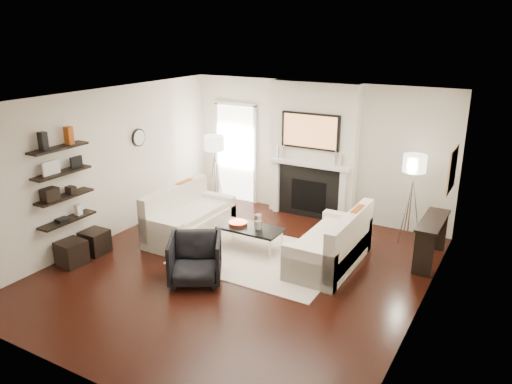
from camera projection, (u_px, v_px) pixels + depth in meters
The scene contains 71 objects.
room_envelope at pixel (236, 190), 7.50m from camera, with size 6.00×6.00×6.00m.
chimney_breast at pixel (313, 151), 9.87m from camera, with size 1.80×0.25×2.70m, color silver.
fireplace_surround at pixel (309, 193), 10.02m from camera, with size 1.30×0.02×1.04m, color black.
firebox at pixel (308, 196), 10.03m from camera, with size 0.75×0.02×0.65m, color black.
mantel_pilaster_l at pixel (276, 186), 10.32m from camera, with size 0.12×0.08×1.10m, color white.
mantel_pilaster_r at pixel (342, 197), 9.64m from camera, with size 0.12×0.08×1.10m, color white.
mantel_shelf at pixel (309, 164), 9.79m from camera, with size 1.70×0.18×0.07m, color white.
tv_body at pixel (310, 131), 9.60m from camera, with size 1.20×0.06×0.70m, color black.
tv_screen at pixel (310, 131), 9.57m from camera, with size 1.10×0.01×0.62m, color #BF723F.
candlestick_l_tall at pixel (284, 152), 10.00m from camera, with size 0.04×0.04×0.30m, color silver.
candlestick_l_short at pixel (278, 152), 10.07m from camera, with size 0.04×0.04×0.24m, color silver.
candlestick_r_tall at pixel (336, 159), 9.48m from camera, with size 0.04×0.04×0.30m, color silver.
candlestick_r_short at pixel (342, 161), 9.43m from camera, with size 0.04×0.04×0.24m, color silver.
hallway_panel at pixel (236, 154), 10.92m from camera, with size 0.90×0.02×2.10m, color white.
door_trim_l at pixel (218, 151), 11.13m from camera, with size 0.06×0.06×2.16m, color white.
door_trim_r at pixel (255, 156), 10.68m from camera, with size 0.06×0.06×2.16m, color white.
door_trim_top at pixel (235, 104), 10.56m from camera, with size 1.02×0.06×0.06m, color white.
rug at pixel (262, 257), 8.38m from camera, with size 2.60×2.00×0.01m, color beige.
loveseat_left_base at pixel (191, 226), 9.15m from camera, with size 0.85×1.80×0.42m, color silver.
loveseat_left_back at pixel (175, 207), 9.20m from camera, with size 0.18×1.80×0.80m, color silver.
loveseat_left_arm_n at pixel (162, 237), 8.45m from camera, with size 0.85×0.18×0.60m, color silver.
loveseat_left_arm_s at pixel (215, 208), 9.79m from camera, with size 0.85×0.18×0.60m, color silver.
loveseat_left_cushion at pixel (192, 213), 9.04m from camera, with size 0.63×1.44×0.10m, color silver.
pillow_left_orange at pixel (185, 192), 9.39m from camera, with size 0.10×0.42×0.42m, color #A04713.
pillow_left_charcoal at pixel (164, 202), 8.90m from camera, with size 0.10×0.40×0.40m, color black.
loveseat_right_base at pixel (329, 253), 8.08m from camera, with size 0.85×1.80×0.42m, color silver.
loveseat_right_back at pixel (350, 239), 7.82m from camera, with size 0.18×1.80×0.80m, color silver.
loveseat_right_arm_n at pixel (309, 267), 7.38m from camera, with size 0.85×0.18×0.60m, color silver.
loveseat_right_arm_s at pixel (346, 231), 8.72m from camera, with size 0.85×0.18×0.60m, color silver.
loveseat_right_cushion at pixel (327, 237), 8.02m from camera, with size 0.63×1.44×0.10m, color silver.
pillow_right_orange at pixel (357, 221), 8.00m from camera, with size 0.10×0.42×0.42m, color #A04713.
pillow_right_charcoal at pixel (344, 234), 7.51m from camera, with size 0.10×0.40×0.40m, color black.
coffee_table at pixel (250, 228), 8.55m from camera, with size 1.10×0.55×0.04m, color black.
coffee_leg_nw at pixel (219, 238), 8.67m from camera, with size 0.02×0.02×0.38m, color silver.
coffee_leg_ne at pixel (270, 250), 8.20m from camera, with size 0.02×0.02×0.38m, color silver.
coffee_leg_sw at pixel (233, 230), 9.03m from camera, with size 0.02×0.02×0.38m, color silver.
coffee_leg_se at pixel (282, 241), 8.56m from camera, with size 0.02×0.02×0.38m, color silver.
hurricane_glass at pixel (258, 221), 8.43m from camera, with size 0.14×0.14×0.24m, color white.
hurricane_candle at pixel (258, 225), 8.45m from camera, with size 0.10×0.10×0.15m, color white.
copper_bowl at pixel (238, 223), 8.65m from camera, with size 0.33×0.33×0.06m, color red.
armchair at pixel (195, 257), 7.50m from camera, with size 0.77×0.72×0.79m, color black.
lamp_left_post at pixel (215, 183), 10.36m from camera, with size 0.02×0.02×1.20m, color silver.
lamp_left_shade at pixel (214, 143), 10.09m from camera, with size 0.40×0.40×0.30m, color white.
lamp_left_leg_a at pixel (220, 184), 10.31m from camera, with size 0.02×0.02×1.25m, color silver.
lamp_left_leg_b at pixel (216, 182), 10.47m from camera, with size 0.02×0.02×1.25m, color silver.
lamp_left_leg_c at pixel (210, 184), 10.31m from camera, with size 0.02×0.02×1.25m, color silver.
lamp_right_post at pixel (410, 210), 8.86m from camera, with size 0.02×0.02×1.20m, color silver.
lamp_right_shade at pixel (415, 163), 8.59m from camera, with size 0.40×0.40×0.30m, color white.
lamp_right_leg_a at pixel (416, 211), 8.81m from camera, with size 0.02×0.02×1.25m, color silver.
lamp_right_leg_b at pixel (408, 207), 8.96m from camera, with size 0.02×0.02×1.25m, color silver.
lamp_right_leg_c at pixel (405, 211), 8.80m from camera, with size 0.02×0.02×1.25m, color silver.
console_top at pixel (433, 221), 8.00m from camera, with size 0.35×1.20×0.04m, color black.
console_leg_n at pixel (423, 255), 7.67m from camera, with size 0.30×0.04×0.71m, color black.
console_leg_s at pixel (437, 231), 8.57m from camera, with size 0.30×0.04×0.71m, color black.
wall_art at pixel (452, 170), 7.84m from camera, with size 0.03×0.70×0.70m, color tan.
shelf_bottom at pixel (68, 220), 8.11m from camera, with size 0.25×1.00×0.04m, color black.
shelf_lower at pixel (65, 197), 7.98m from camera, with size 0.25×1.00×0.04m, color black.
shelf_upper at pixel (62, 173), 7.86m from camera, with size 0.25×1.00×0.04m, color black.
shelf_top at pixel (58, 148), 7.73m from camera, with size 0.25×1.00×0.04m, color black.
decor_magfile_a at pixel (43, 141), 7.47m from camera, with size 0.12×0.10×0.28m, color black.
decor_magfile_b at pixel (69, 135), 7.86m from camera, with size 0.12×0.10×0.28m, color #A04713.
decor_frame_a at pixel (51, 168), 7.67m from camera, with size 0.04×0.30×0.22m, color white.
decor_frame_b at pixel (76, 162), 8.08m from camera, with size 0.04×0.22×0.18m, color black.
decor_wine_rack at pixel (50, 194), 7.73m from camera, with size 0.18×0.25×0.20m, color black.
decor_box_small at pixel (71, 190), 8.07m from camera, with size 0.15×0.12×0.12m, color black.
decor_books at pixel (62, 220), 8.01m from camera, with size 0.14×0.20×0.05m, color black.
decor_box_tall at pixel (78, 210), 8.26m from camera, with size 0.10×0.10×0.18m, color white.
clock_rim at pixel (138, 138), 9.41m from camera, with size 0.34×0.34×0.04m, color black.
clock_face at pixel (139, 138), 9.40m from camera, with size 0.29×0.29×0.01m, color white.
ottoman_near at pixel (95, 242), 8.50m from camera, with size 0.40×0.40×0.40m, color black.
ottoman_far at pixel (72, 253), 8.09m from camera, with size 0.40×0.40×0.40m, color black.
Camera 1 is at (3.79, -6.04, 3.68)m, focal length 35.00 mm.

